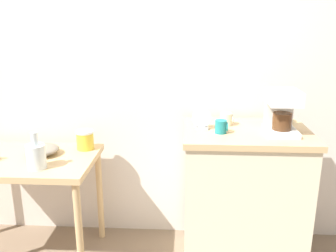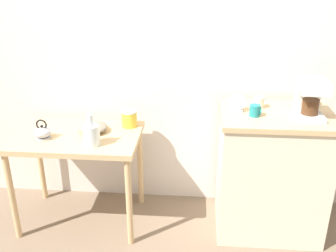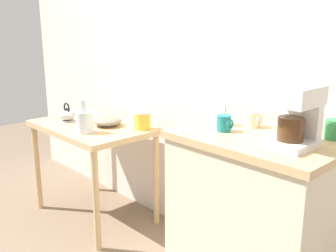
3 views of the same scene
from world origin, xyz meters
name	(u,v)px [view 3 (image 3 of 3)]	position (x,y,z in m)	size (l,w,h in m)	color
ground_plane	(143,250)	(0.00, 0.00, 0.00)	(8.00, 8.00, 0.00)	#7A6651
back_wall	(206,32)	(0.10, 0.48, 1.40)	(4.40, 0.10, 2.80)	silver
wooden_table	(92,136)	(-0.63, 0.05, 0.64)	(0.92, 0.60, 0.73)	tan
kitchen_counter	(255,225)	(0.79, 0.08, 0.47)	(0.77, 0.57, 0.94)	beige
bowl_stoneware	(107,121)	(-0.51, 0.11, 0.77)	(0.21, 0.21, 0.07)	gray
teakettle	(67,115)	(-0.84, -0.03, 0.78)	(0.15, 0.12, 0.14)	#B2B5BA
glass_carafe_vase	(84,121)	(-0.46, -0.11, 0.81)	(0.11, 0.11, 0.22)	silver
canister_enamel	(142,120)	(-0.26, 0.24, 0.80)	(0.12, 0.12, 0.13)	gold
coffee_maker	(296,113)	(0.98, 0.04, 1.08)	(0.18, 0.22, 0.26)	white
mug_dark_teal	(224,123)	(0.63, 0.01, 0.98)	(0.08, 0.07, 0.08)	teal
mug_small_cream	(253,119)	(0.68, 0.18, 0.98)	(0.08, 0.08, 0.08)	beige
mug_tall_green	(335,129)	(1.06, 0.26, 0.98)	(0.09, 0.08, 0.09)	#338C4C
table_clock	(216,114)	(0.52, 0.09, 0.99)	(0.12, 0.06, 0.13)	#B2B5BA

